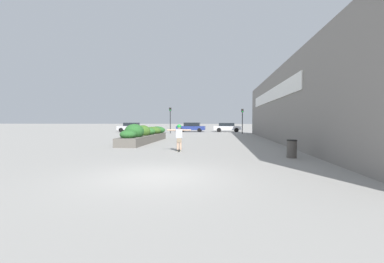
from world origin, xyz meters
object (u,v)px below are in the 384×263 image
object	(u,v)px
skateboarder	(179,134)
car_center_left	(131,127)
skateboard	(179,150)
traffic_light_left	(170,116)
car_center_right	(227,127)
car_leftmost	(191,127)
trash_bin	(292,149)
traffic_light_right	(242,117)

from	to	relation	value
skateboarder	car_center_left	world-z (taller)	skateboarder
skateboard	traffic_light_left	xyz separation A→B (m)	(-4.57, 20.93, 2.37)
skateboard	car_center_right	bearing A→B (deg)	76.76
car_leftmost	car_center_right	xyz separation A→B (m)	(5.69, 0.30, -0.01)
skateboarder	trash_bin	distance (m)	5.97
car_center_left	trash_bin	bearing A→B (deg)	-147.13
trash_bin	car_center_right	size ratio (longest dim) A/B	0.19
skateboard	car_center_right	xyz separation A→B (m)	(3.47, 26.57, 0.69)
trash_bin	traffic_light_left	size ratio (longest dim) A/B	0.23
car_center_left	traffic_light_left	world-z (taller)	traffic_light_left
skateboard	car_center_right	distance (m)	26.80
skateboarder	car_center_right	world-z (taller)	skateboarder
skateboard	trash_bin	distance (m)	5.95
trash_bin	traffic_light_right	xyz separation A→B (m)	(-0.31, 22.63, 1.87)
car_center_left	car_center_right	xyz separation A→B (m)	(15.05, 1.95, -0.02)
car_center_left	skateboard	bearing A→B (deg)	-154.80
car_leftmost	skateboard	bearing A→B (deg)	-175.17
skateboard	car_center_left	xyz separation A→B (m)	(-11.58, 24.62, 0.70)
car_center_left	traffic_light_left	xyz separation A→B (m)	(7.01, -3.69, 1.67)
car_center_left	traffic_light_right	world-z (taller)	traffic_light_right
traffic_light_left	skateboard	bearing A→B (deg)	-77.67
skateboard	skateboarder	bearing A→B (deg)	84.20
traffic_light_left	skateboarder	bearing A→B (deg)	-77.67
skateboard	traffic_light_left	bearing A→B (deg)	96.53
skateboard	car_center_right	size ratio (longest dim) A/B	0.13
car_center_left	skateboarder	bearing A→B (deg)	-154.80
trash_bin	car_center_left	distance (m)	31.67
trash_bin	traffic_light_right	bearing A→B (deg)	90.77
skateboarder	trash_bin	size ratio (longest dim) A/B	1.70
trash_bin	car_center_right	xyz separation A→B (m)	(-2.14, 28.54, 0.33)
skateboard	traffic_light_left	world-z (taller)	traffic_light_left
traffic_light_right	car_center_left	bearing A→B (deg)	166.77
skateboarder	car_center_right	distance (m)	26.79
skateboarder	traffic_light_left	world-z (taller)	traffic_light_left
skateboard	car_center_left	bearing A→B (deg)	109.40
traffic_light_right	skateboard	bearing A→B (deg)	-104.39
car_leftmost	traffic_light_right	bearing A→B (deg)	-126.76
car_leftmost	traffic_light_right	xyz separation A→B (m)	(7.52, -5.62, 1.52)
skateboarder	traffic_light_left	bearing A→B (deg)	96.53
skateboard	car_leftmost	xyz separation A→B (m)	(-2.22, 26.27, 0.70)
trash_bin	car_center_right	distance (m)	28.63
skateboard	car_center_left	distance (m)	27.22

